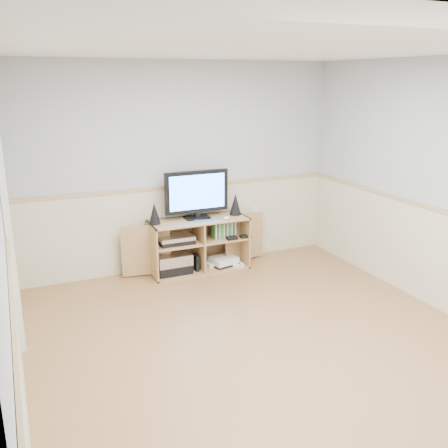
% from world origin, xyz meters
% --- Properties ---
extents(room, '(4.04, 4.54, 2.54)m').
position_xyz_m(room, '(-0.06, 0.12, 1.22)').
color(room, tan).
rests_on(room, ground).
extents(media_cabinet, '(1.87, 0.45, 0.65)m').
position_xyz_m(media_cabinet, '(0.13, 2.05, 0.33)').
color(media_cabinet, tan).
rests_on(media_cabinet, floor).
extents(monitor, '(0.79, 0.18, 0.59)m').
position_xyz_m(monitor, '(0.13, 2.04, 0.97)').
color(monitor, black).
rests_on(monitor, media_cabinet).
extents(speaker_left, '(0.14, 0.14, 0.25)m').
position_xyz_m(speaker_left, '(-0.41, 2.02, 0.78)').
color(speaker_left, black).
rests_on(speaker_left, media_cabinet).
extents(speaker_right, '(0.15, 0.15, 0.27)m').
position_xyz_m(speaker_right, '(0.63, 2.02, 0.79)').
color(speaker_right, black).
rests_on(speaker_right, media_cabinet).
extents(keyboard, '(0.34, 0.18, 0.01)m').
position_xyz_m(keyboard, '(0.20, 1.86, 0.66)').
color(keyboard, silver).
rests_on(keyboard, media_cabinet).
extents(mouse, '(0.11, 0.10, 0.04)m').
position_xyz_m(mouse, '(0.44, 1.86, 0.67)').
color(mouse, white).
rests_on(mouse, media_cabinet).
extents(av_components, '(0.51, 0.31, 0.47)m').
position_xyz_m(av_components, '(-0.19, 1.99, 0.22)').
color(av_components, black).
rests_on(av_components, media_cabinet).
extents(game_consoles, '(0.46, 0.32, 0.11)m').
position_xyz_m(game_consoles, '(0.44, 1.98, 0.07)').
color(game_consoles, white).
rests_on(game_consoles, media_cabinet).
extents(game_cases, '(0.28, 0.14, 0.19)m').
position_xyz_m(game_cases, '(0.45, 1.98, 0.48)').
color(game_cases, '#3F8C3F').
rests_on(game_cases, media_cabinet).
extents(wall_outlet, '(0.12, 0.03, 0.12)m').
position_xyz_m(wall_outlet, '(1.00, 2.23, 0.60)').
color(wall_outlet, white).
rests_on(wall_outlet, wall_back).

